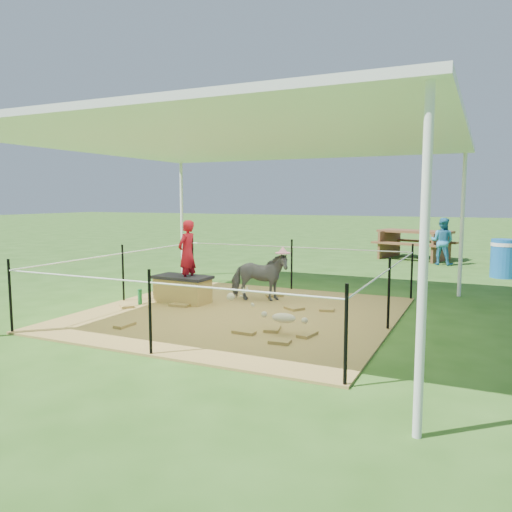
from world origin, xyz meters
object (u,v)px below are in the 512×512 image
at_px(pony, 259,277).
at_px(picnic_table_near, 415,245).
at_px(straw_bale, 183,290).
at_px(foal, 284,316).
at_px(green_bottle, 140,297).
at_px(trash_barrel, 504,259).
at_px(distant_person, 442,241).
at_px(woman, 187,247).

xyz_separation_m(pony, picnic_table_near, (1.60, 7.60, -0.02)).
distance_m(straw_bale, foal, 2.60).
bearing_deg(green_bottle, foal, -14.20).
relative_size(straw_bale, picnic_table_near, 0.44).
distance_m(straw_bale, green_bottle, 0.71).
xyz_separation_m(trash_barrel, distant_person, (-1.45, 1.75, 0.20)).
distance_m(woman, distant_person, 8.01).
bearing_deg(trash_barrel, straw_bale, -132.68).
distance_m(woman, trash_barrel, 7.37).
height_order(woman, trash_barrel, woman).
distance_m(pony, trash_barrel, 6.19).
height_order(pony, picnic_table_near, pony).
bearing_deg(woman, pony, 124.54).
relative_size(green_bottle, picnic_table_near, 0.12).
relative_size(straw_bale, woman, 0.83).
distance_m(foal, trash_barrel, 7.17).
distance_m(pony, foal, 2.17).
distance_m(straw_bale, trash_barrel, 7.42).
bearing_deg(trash_barrel, woman, -132.11).
height_order(straw_bale, foal, foal).
bearing_deg(woman, trash_barrel, 140.62).
height_order(green_bottle, trash_barrel, trash_barrel).
bearing_deg(green_bottle, picnic_table_near, 69.31).
xyz_separation_m(trash_barrel, picnic_table_near, (-2.30, 2.79, -0.01)).
distance_m(trash_barrel, picnic_table_near, 3.61).
height_order(foal, trash_barrel, trash_barrel).
height_order(foal, picnic_table_near, picnic_table_near).
distance_m(green_bottle, foal, 2.96).
xyz_separation_m(straw_bale, green_bottle, (-0.55, -0.45, -0.08)).
relative_size(pony, foal, 1.11).
distance_m(woman, pony, 1.33).
relative_size(green_bottle, pony, 0.26).
bearing_deg(distant_person, woman, 76.78).
height_order(straw_bale, distant_person, distant_person).
bearing_deg(picnic_table_near, distant_person, -35.47).
distance_m(woman, foal, 2.60).
xyz_separation_m(woman, foal, (2.22, -1.18, -0.70)).
xyz_separation_m(pony, foal, (1.18, -1.82, -0.17)).
distance_m(green_bottle, pony, 2.03).
relative_size(trash_barrel, distant_person, 0.68).
distance_m(straw_bale, distant_person, 8.05).
distance_m(green_bottle, distant_person, 8.71).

